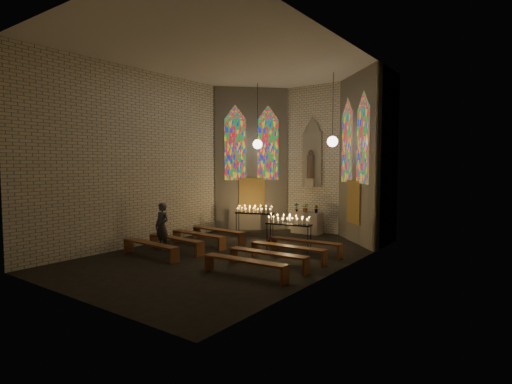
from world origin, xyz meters
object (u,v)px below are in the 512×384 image
aisle_flower_pot (270,239)px  visitor (162,226)px  votive_stand_right (289,222)px  altar (307,223)px  votive_stand_left (254,211)px

aisle_flower_pot → visitor: size_ratio=0.21×
votive_stand_right → visitor: bearing=-155.1°
altar → visitor: (-2.70, -6.47, 0.41)m
altar → aisle_flower_pot: altar is taller
votive_stand_left → votive_stand_right: size_ratio=1.02×
altar → visitor: size_ratio=0.77×
votive_stand_left → aisle_flower_pot: bearing=-52.4°
altar → votive_stand_left: 2.60m
votive_stand_right → visitor: visitor is taller
altar → aisle_flower_pot: (-0.07, -3.00, -0.31)m
aisle_flower_pot → visitor: (-2.62, -3.47, 0.72)m
aisle_flower_pot → votive_stand_right: size_ratio=0.21×
aisle_flower_pot → votive_stand_left: size_ratio=0.20×
votive_stand_left → votive_stand_right: (3.00, -1.93, -0.02)m
altar → aisle_flower_pot: 3.01m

